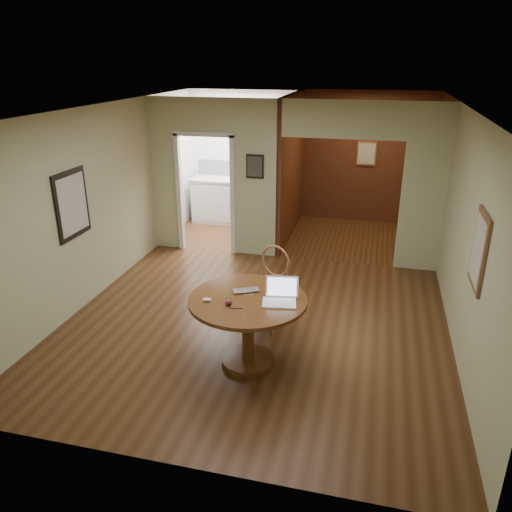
% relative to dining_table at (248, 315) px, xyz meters
% --- Properties ---
extents(floor, '(5.00, 5.00, 0.00)m').
position_rel_dining_table_xyz_m(floor, '(-0.14, 0.81, -0.61)').
color(floor, '#442513').
rests_on(floor, ground).
extents(room_shell, '(5.20, 7.50, 5.00)m').
position_rel_dining_table_xyz_m(room_shell, '(-0.61, 3.91, 0.67)').
color(room_shell, silver).
rests_on(room_shell, ground).
extents(dining_table, '(1.33, 1.33, 0.83)m').
position_rel_dining_table_xyz_m(dining_table, '(0.00, 0.00, 0.00)').
color(dining_table, brown).
rests_on(dining_table, ground).
extents(chair, '(0.60, 0.60, 1.10)m').
position_rel_dining_table_xyz_m(chair, '(0.07, 0.91, -0.00)').
color(chair, '#985636').
rests_on(chair, ground).
extents(open_laptop, '(0.40, 0.37, 0.25)m').
position_rel_dining_table_xyz_m(open_laptop, '(0.36, 0.03, 0.28)').
color(open_laptop, white).
rests_on(open_laptop, dining_table).
extents(closed_laptop, '(0.36, 0.31, 0.02)m').
position_rel_dining_table_xyz_m(closed_laptop, '(-0.04, 0.12, 0.23)').
color(closed_laptop, silver).
rests_on(closed_laptop, dining_table).
extents(mouse, '(0.11, 0.08, 0.04)m').
position_rel_dining_table_xyz_m(mouse, '(-0.41, -0.18, 0.24)').
color(mouse, white).
rests_on(mouse, dining_table).
extents(wine_glass, '(0.08, 0.08, 0.09)m').
position_rel_dining_table_xyz_m(wine_glass, '(-0.16, -0.21, 0.26)').
color(wine_glass, white).
rests_on(wine_glass, dining_table).
extents(pen, '(0.13, 0.04, 0.01)m').
position_rel_dining_table_xyz_m(pen, '(-0.05, -0.26, 0.22)').
color(pen, '#0C1455').
rests_on(pen, dining_table).
extents(kitchen_cabinet, '(2.06, 0.60, 0.94)m').
position_rel_dining_table_xyz_m(kitchen_cabinet, '(-1.49, 5.01, -0.14)').
color(kitchen_cabinet, white).
rests_on(kitchen_cabinet, ground).
extents(grocery_bag, '(0.41, 0.38, 0.34)m').
position_rel_dining_table_xyz_m(grocery_bag, '(-1.28, 5.01, 0.50)').
color(grocery_bag, '#C4B290').
rests_on(grocery_bag, kitchen_cabinet).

